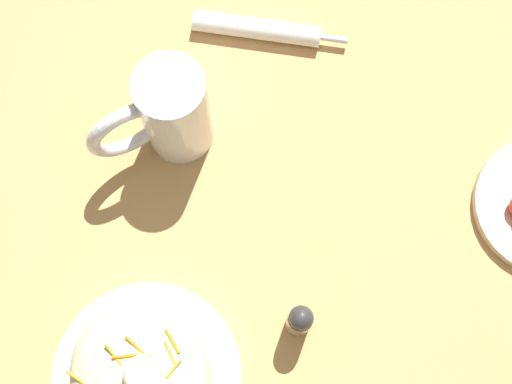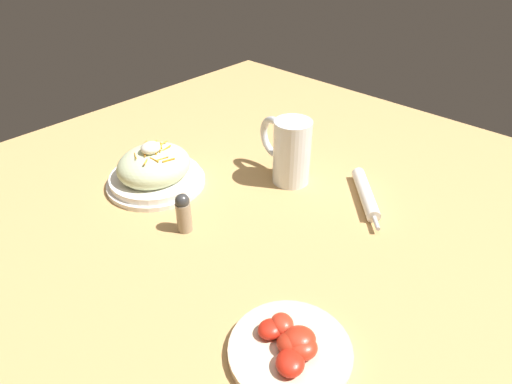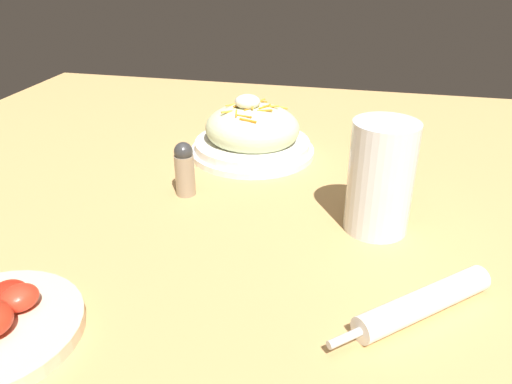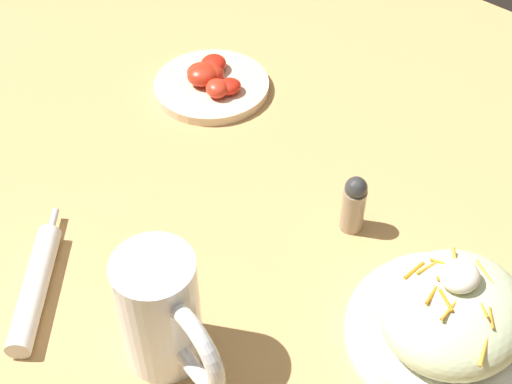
{
  "view_description": "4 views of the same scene",
  "coord_description": "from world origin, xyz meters",
  "px_view_note": "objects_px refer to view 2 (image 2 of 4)",
  "views": [
    {
      "loc": [
        0.15,
        -0.17,
        0.82
      ],
      "look_at": [
        -0.02,
        -0.03,
        0.07
      ],
      "focal_mm": 48.52,
      "sensor_mm": 36.0,
      "label": 1
    },
    {
      "loc": [
        0.52,
        0.47,
        0.54
      ],
      "look_at": [
        0.02,
        0.0,
        0.07
      ],
      "focal_mm": 31.16,
      "sensor_mm": 36.0,
      "label": 2
    },
    {
      "loc": [
        -0.12,
        0.54,
        0.34
      ],
      "look_at": [
        -0.01,
        0.02,
        0.07
      ],
      "focal_mm": 35.25,
      "sensor_mm": 36.0,
      "label": 3
    },
    {
      "loc": [
        -0.38,
        -0.39,
        0.65
      ],
      "look_at": [
        0.03,
        -0.01,
        0.08
      ],
      "focal_mm": 49.34,
      "sensor_mm": 36.0,
      "label": 4
    }
  ],
  "objects_px": {
    "napkin_roll": "(366,194)",
    "salt_shaker": "(183,212)",
    "beer_mug": "(290,154)",
    "tomato_plate": "(290,348)",
    "salad_plate": "(155,170)"
  },
  "relations": [
    {
      "from": "salad_plate",
      "to": "tomato_plate",
      "type": "bearing_deg",
      "value": 74.28
    },
    {
      "from": "beer_mug",
      "to": "tomato_plate",
      "type": "relative_size",
      "value": 0.86
    },
    {
      "from": "salad_plate",
      "to": "beer_mug",
      "type": "xyz_separation_m",
      "value": [
        -0.22,
        0.2,
        0.03
      ]
    },
    {
      "from": "salt_shaker",
      "to": "napkin_roll",
      "type": "bearing_deg",
      "value": 148.27
    },
    {
      "from": "tomato_plate",
      "to": "salt_shaker",
      "type": "distance_m",
      "value": 0.34
    },
    {
      "from": "napkin_roll",
      "to": "beer_mug",
      "type": "bearing_deg",
      "value": -74.24
    },
    {
      "from": "napkin_roll",
      "to": "salt_shaker",
      "type": "xyz_separation_m",
      "value": [
        0.32,
        -0.2,
        0.03
      ]
    },
    {
      "from": "salad_plate",
      "to": "salt_shaker",
      "type": "distance_m",
      "value": 0.18
    },
    {
      "from": "salad_plate",
      "to": "tomato_plate",
      "type": "relative_size",
      "value": 1.24
    },
    {
      "from": "beer_mug",
      "to": "salt_shaker",
      "type": "xyz_separation_m",
      "value": [
        0.28,
        -0.03,
        -0.02
      ]
    },
    {
      "from": "salad_plate",
      "to": "salt_shaker",
      "type": "xyz_separation_m",
      "value": [
        0.06,
        0.17,
        0.01
      ]
    },
    {
      "from": "beer_mug",
      "to": "salt_shaker",
      "type": "bearing_deg",
      "value": -6.46
    },
    {
      "from": "napkin_roll",
      "to": "tomato_plate",
      "type": "relative_size",
      "value": 0.92
    },
    {
      "from": "tomato_plate",
      "to": "napkin_roll",
      "type": "bearing_deg",
      "value": -162.81
    },
    {
      "from": "napkin_roll",
      "to": "salt_shaker",
      "type": "height_order",
      "value": "salt_shaker"
    }
  ]
}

